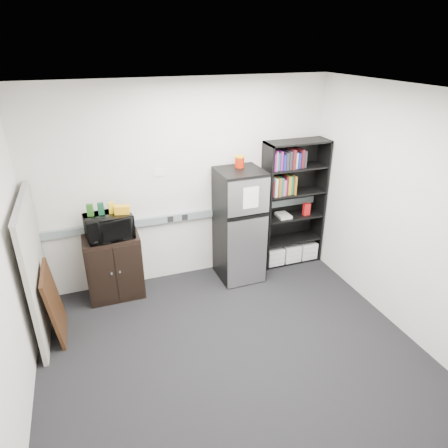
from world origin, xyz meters
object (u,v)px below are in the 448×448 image
cubicle_partition (35,269)px  cabinet (114,267)px  microwave (109,226)px  bookshelf (293,205)px  refrigerator (240,226)px

cubicle_partition → cabinet: cubicle_partition is taller
cabinet → microwave: bearing=-90.0°
bookshelf → refrigerator: 0.91m
cubicle_partition → refrigerator: 2.57m
bookshelf → refrigerator: size_ratio=1.18×
bookshelf → cubicle_partition: size_ratio=1.14×
bookshelf → refrigerator: bookshelf is taller
cabinet → microwave: microwave is taller
microwave → refrigerator: size_ratio=0.35×
bookshelf → refrigerator: bearing=-170.7°
bookshelf → cubicle_partition: 3.46m
cabinet → refrigerator: 1.74m
cubicle_partition → cabinet: bearing=26.6°
cabinet → refrigerator: size_ratio=0.55×
refrigerator → bookshelf: bearing=7.9°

